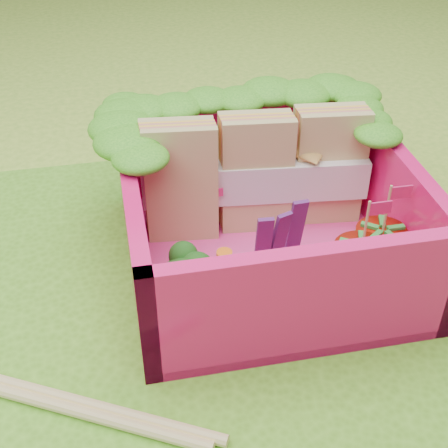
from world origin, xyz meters
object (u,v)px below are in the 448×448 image
bento_box (267,215)px  broccoli (181,275)px  strawberry_left (359,268)px  strawberry_right (379,251)px  sandwich_stack (256,174)px

bento_box → broccoli: (-0.45, -0.28, -0.05)m
bento_box → strawberry_left: bento_box is taller
broccoli → bento_box: bearing=32.1°
bento_box → strawberry_right: (0.47, -0.24, -0.10)m
strawberry_left → strawberry_right: (0.14, 0.10, -0.00)m
sandwich_stack → strawberry_right: bearing=-46.3°
sandwich_stack → strawberry_right: sandwich_stack is taller
sandwich_stack → strawberry_left: bearing=-60.8°
strawberry_right → bento_box: bearing=152.5°
broccoli → strawberry_right: bearing=2.3°
sandwich_stack → broccoli: size_ratio=3.35×
broccoli → strawberry_right: (0.91, 0.04, -0.04)m
broccoli → strawberry_right: 0.92m
bento_box → strawberry_left: bearing=-46.0°
broccoli → strawberry_left: strawberry_left is taller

